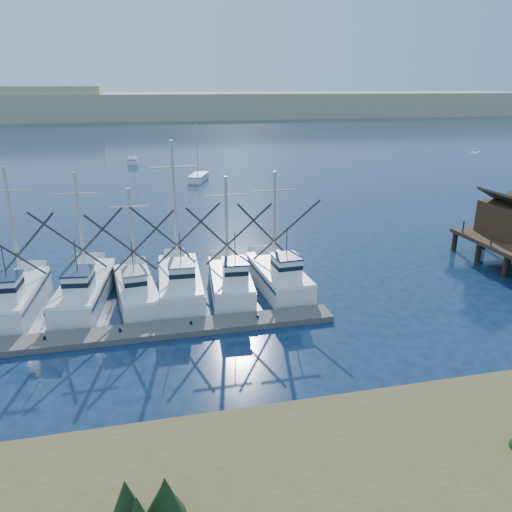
{
  "coord_description": "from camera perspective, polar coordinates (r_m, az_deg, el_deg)",
  "views": [
    {
      "loc": [
        -7.35,
        -21.06,
        13.58
      ],
      "look_at": [
        -0.6,
        8.0,
        3.29
      ],
      "focal_mm": 35.0,
      "sensor_mm": 36.0,
      "label": 1
    }
  ],
  "objects": [
    {
      "name": "flying_gull",
      "position": [
        36.75,
        23.53,
        10.77
      ],
      "size": [
        1.06,
        0.19,
        0.19
      ],
      "color": "white",
      "rests_on": "ground"
    },
    {
      "name": "sailboat_near",
      "position": [
        75.32,
        -6.59,
        8.9
      ],
      "size": [
        3.7,
        5.79,
        8.1
      ],
      "rotation": [
        0.0,
        0.0,
        -0.36
      ],
      "color": "white",
      "rests_on": "ground"
    },
    {
      "name": "trawler_fleet",
      "position": [
        33.73,
        -16.63,
        -3.79
      ],
      "size": [
        26.21,
        9.01,
        10.22
      ],
      "color": "white",
      "rests_on": "ground"
    },
    {
      "name": "ground",
      "position": [
        26.12,
        5.39,
        -12.4
      ],
      "size": [
        500.0,
        500.0,
        0.0
      ],
      "primitive_type": "plane",
      "color": "#0D1B39",
      "rests_on": "ground"
    },
    {
      "name": "sailboat_far",
      "position": [
        94.66,
        -13.89,
        10.55
      ],
      "size": [
        1.9,
        5.08,
        8.1
      ],
      "rotation": [
        0.0,
        0.0,
        -0.05
      ],
      "color": "white",
      "rests_on": "ground"
    },
    {
      "name": "floating_dock",
      "position": [
        29.63,
        -17.19,
        -8.79
      ],
      "size": [
        27.02,
        1.85,
        0.36
      ],
      "primitive_type": "cube",
      "rotation": [
        0.0,
        0.0,
        0.0
      ],
      "color": "#625E57",
      "rests_on": "ground"
    },
    {
      "name": "dune_ridge",
      "position": [
        231.34,
        -11.72,
        16.53
      ],
      "size": [
        360.0,
        60.0,
        10.0
      ],
      "primitive_type": "cube",
      "color": "tan",
      "rests_on": "ground"
    }
  ]
}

